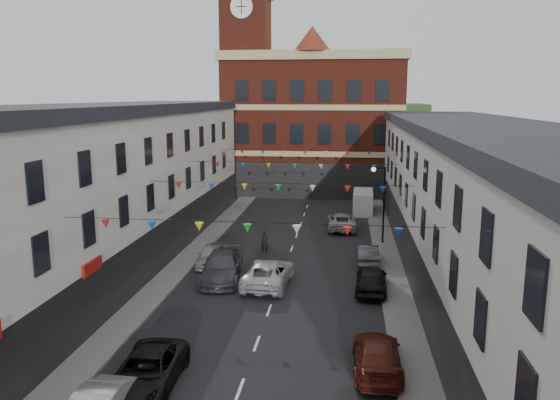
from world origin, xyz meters
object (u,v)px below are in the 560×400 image
at_px(car_right_e, 368,254).
at_px(white_van, 363,202).
at_px(car_right_d, 371,279).
at_px(moving_car, 268,273).
at_px(car_left_c, 147,371).
at_px(street_lamp, 381,194).
at_px(car_right_f, 341,221).
at_px(car_right_c, 377,355).
at_px(car_left_e, 212,255).
at_px(car_left_d, 222,267).
at_px(pedestrian, 265,242).

distance_m(car_right_e, white_van, 16.61).
xyz_separation_m(car_right_d, car_right_e, (0.00, 5.49, -0.10)).
distance_m(car_right_e, moving_car, 7.92).
relative_size(car_left_c, white_van, 1.04).
xyz_separation_m(street_lamp, car_left_c, (-10.15, -22.30, -3.21)).
relative_size(car_left_c, car_right_e, 1.26).
relative_size(car_right_e, moving_car, 0.73).
xyz_separation_m(street_lamp, car_right_e, (-1.05, -5.03, -3.25)).
height_order(car_left_c, white_van, white_van).
relative_size(car_right_f, moving_car, 0.93).
xyz_separation_m(car_right_e, moving_car, (-6.10, -5.06, 0.11)).
bearing_deg(car_right_c, car_left_e, -52.69).
xyz_separation_m(car_right_f, moving_car, (-4.20, -14.59, 0.05)).
xyz_separation_m(car_left_c, white_van, (9.20, 33.88, 0.37)).
bearing_deg(car_left_c, car_right_f, 73.35).
distance_m(car_left_c, white_van, 35.11).
height_order(car_left_d, white_van, white_van).
bearing_deg(white_van, car_right_f, -103.91).
xyz_separation_m(moving_car, pedestrian, (-1.24, 6.77, 0.02)).
bearing_deg(car_right_d, car_right_e, -87.25).
xyz_separation_m(car_left_d, car_left_e, (-1.33, 2.92, -0.12)).
xyz_separation_m(car_left_d, pedestrian, (1.76, 6.14, -0.04)).
bearing_deg(pedestrian, car_right_e, -11.71).
bearing_deg(car_right_c, car_right_d, -91.27).
distance_m(car_right_e, pedestrian, 7.53).
bearing_deg(car_right_f, car_left_c, 71.89).
relative_size(car_right_e, white_van, 0.82).
distance_m(street_lamp, car_right_d, 11.03).
height_order(car_left_d, car_right_f, car_left_d).
distance_m(car_left_c, pedestrian, 19.07).
xyz_separation_m(car_left_c, pedestrian, (1.76, 18.98, 0.09)).
distance_m(car_left_e, car_right_f, 13.95).
bearing_deg(car_right_e, car_left_c, 61.84).
distance_m(car_right_c, car_right_f, 24.45).
bearing_deg(pedestrian, car_left_e, -132.45).
bearing_deg(moving_car, car_right_d, 179.34).
bearing_deg(car_right_c, white_van, -90.73).
relative_size(car_right_f, pedestrian, 3.25).
height_order(car_left_c, moving_car, moving_car).
relative_size(car_right_c, white_van, 1.00).
distance_m(car_left_d, car_right_d, 9.16).
relative_size(car_right_f, white_van, 1.05).
xyz_separation_m(car_right_f, pedestrian, (-5.44, -7.82, 0.08)).
height_order(car_left_c, car_left_d, car_left_d).
xyz_separation_m(car_left_d, car_right_e, (9.10, 4.42, -0.16)).
xyz_separation_m(car_right_c, car_right_d, (0.17, 9.36, 0.05)).
height_order(street_lamp, car_left_d, street_lamp).
bearing_deg(pedestrian, car_right_f, 56.65).
xyz_separation_m(street_lamp, pedestrian, (-8.39, -3.31, -3.12)).
bearing_deg(car_left_e, moving_car, -41.27).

